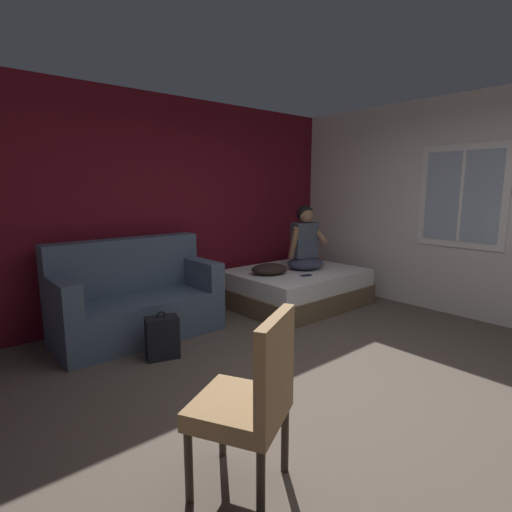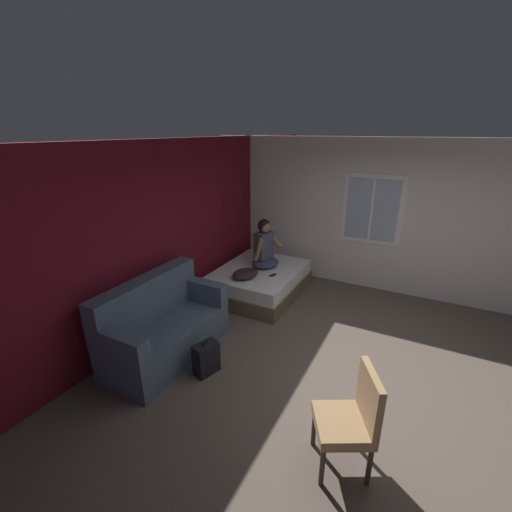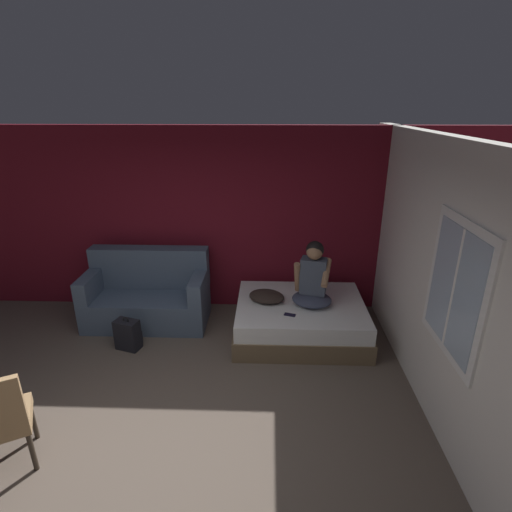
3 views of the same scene
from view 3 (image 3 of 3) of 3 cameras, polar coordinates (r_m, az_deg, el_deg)
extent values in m
plane|color=brown|center=(4.18, -14.42, -25.23)|extent=(40.00, 40.00, 0.00)
cube|color=maroon|center=(5.99, -8.12, 5.07)|extent=(10.31, 0.16, 2.70)
cube|color=silver|center=(3.62, 30.09, -8.88)|extent=(0.16, 7.09, 2.70)
cube|color=white|center=(3.83, 26.62, -4.29)|extent=(0.02, 1.04, 1.24)
cube|color=#9EB2C6|center=(3.83, 26.40, -4.30)|extent=(0.01, 0.88, 1.08)
cube|color=white|center=(3.83, 26.40, -4.30)|extent=(0.01, 0.04, 1.08)
cube|color=brown|center=(5.57, 6.27, -9.85)|extent=(1.75, 1.39, 0.26)
cube|color=white|center=(5.45, 6.37, -7.69)|extent=(1.69, 1.34, 0.22)
cube|color=#47566B|center=(5.97, -15.21, -7.27)|extent=(1.70, 0.80, 0.44)
cube|color=#47566B|center=(6.01, -14.88, -1.55)|extent=(1.70, 0.24, 0.60)
cube|color=#47566B|center=(6.08, -22.43, -3.68)|extent=(0.18, 0.80, 0.32)
cube|color=#47566B|center=(5.62, -8.15, -4.19)|extent=(0.18, 0.80, 0.32)
cylinder|color=#382D23|center=(4.54, -29.20, -19.87)|extent=(0.04, 0.04, 0.40)
cylinder|color=#382D23|center=(4.25, -29.30, -23.17)|extent=(0.04, 0.04, 0.40)
cube|color=#9E7A51|center=(4.27, -32.61, -19.22)|extent=(0.62, 0.62, 0.10)
ellipsoid|color=#383D51|center=(5.33, 7.96, -6.15)|extent=(0.62, 0.56, 0.16)
cube|color=#3F4756|center=(5.23, 8.21, -2.84)|extent=(0.37, 0.28, 0.48)
cylinder|color=#936B4C|center=(5.22, 5.94, -3.01)|extent=(0.13, 0.23, 0.44)
cylinder|color=#936B4C|center=(5.10, 10.01, -2.37)|extent=(0.17, 0.38, 0.29)
sphere|color=#936B4C|center=(5.08, 8.37, 0.63)|extent=(0.21, 0.21, 0.21)
ellipsoid|color=black|center=(5.10, 8.42, 0.86)|extent=(0.28, 0.27, 0.23)
cube|color=black|center=(5.47, -17.87, -10.64)|extent=(0.34, 0.26, 0.40)
cube|color=black|center=(5.59, -17.06, -10.87)|extent=(0.24, 0.12, 0.18)
torus|color=black|center=(5.36, -18.12, -8.68)|extent=(0.09, 0.04, 0.09)
ellipsoid|color=#2D231E|center=(5.38, 1.53, -5.79)|extent=(0.57, 0.49, 0.14)
cube|color=black|center=(5.09, 4.86, -8.36)|extent=(0.16, 0.11, 0.01)
camera|label=1|loc=(3.86, -64.84, -12.96)|focal=28.00mm
camera|label=2|loc=(5.09, -63.36, 7.83)|focal=24.00mm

